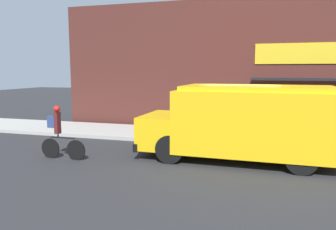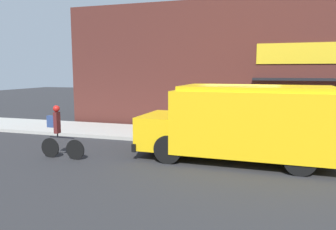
{
  "view_description": "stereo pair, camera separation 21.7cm",
  "coord_description": "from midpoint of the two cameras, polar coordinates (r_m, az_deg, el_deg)",
  "views": [
    {
      "loc": [
        0.75,
        -11.5,
        2.69
      ],
      "look_at": [
        -2.55,
        -0.2,
        1.1
      ],
      "focal_mm": 35.0,
      "sensor_mm": 36.0,
      "label": 1
    },
    {
      "loc": [
        0.96,
        -11.43,
        2.69
      ],
      "look_at": [
        -2.55,
        -0.2,
        1.1
      ],
      "focal_mm": 35.0,
      "sensor_mm": 36.0,
      "label": 2
    }
  ],
  "objects": [
    {
      "name": "ground_plane",
      "position": [
        11.81,
        11.76,
        -5.64
      ],
      "size": [
        70.0,
        70.0,
        0.0
      ],
      "primitive_type": "plane",
      "color": "#2B2B2D"
    },
    {
      "name": "sidewalk",
      "position": [
        13.2,
        12.27,
        -3.95
      ],
      "size": [
        28.0,
        2.88,
        0.14
      ],
      "color": "#ADAAA3",
      "rests_on": "ground_plane"
    },
    {
      "name": "storefront",
      "position": [
        14.69,
        13.35,
        8.3
      ],
      "size": [
        17.32,
        0.81,
        5.81
      ],
      "color": "#4C231E",
      "rests_on": "ground_plane"
    },
    {
      "name": "school_bus",
      "position": [
        10.06,
        12.63,
        -1.07
      ],
      "size": [
        5.85,
        2.88,
        2.26
      ],
      "rotation": [
        0.0,
        0.0,
        -0.02
      ],
      "color": "yellow",
      "rests_on": "ground_plane"
    },
    {
      "name": "cyclist",
      "position": [
        10.59,
        -19.03,
        -2.96
      ],
      "size": [
        1.51,
        0.2,
        1.65
      ],
      "rotation": [
        0.0,
        0.0,
        0.01
      ],
      "color": "black",
      "rests_on": "ground_plane"
    },
    {
      "name": "trash_bin",
      "position": [
        13.68,
        14.93,
        -1.63
      ],
      "size": [
        0.48,
        0.48,
        0.8
      ],
      "color": "#38383D",
      "rests_on": "sidewalk"
    }
  ]
}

